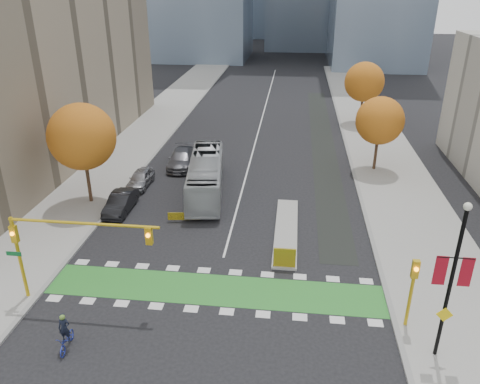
% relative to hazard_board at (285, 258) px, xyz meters
% --- Properties ---
extents(ground, '(300.00, 300.00, 0.00)m').
position_rel_hazard_board_xyz_m(ground, '(-4.00, -4.20, -0.80)').
color(ground, black).
rests_on(ground, ground).
extents(sidewalk_west, '(7.00, 120.00, 0.15)m').
position_rel_hazard_board_xyz_m(sidewalk_west, '(-17.50, 15.80, -0.73)').
color(sidewalk_west, gray).
rests_on(sidewalk_west, ground).
extents(sidewalk_east, '(7.00, 120.00, 0.15)m').
position_rel_hazard_board_xyz_m(sidewalk_east, '(9.50, 15.80, -0.73)').
color(sidewalk_east, gray).
rests_on(sidewalk_east, ground).
extents(curb_west, '(0.30, 120.00, 0.16)m').
position_rel_hazard_board_xyz_m(curb_west, '(-14.00, 15.80, -0.73)').
color(curb_west, gray).
rests_on(curb_west, ground).
extents(curb_east, '(0.30, 120.00, 0.16)m').
position_rel_hazard_board_xyz_m(curb_east, '(6.00, 15.80, -0.73)').
color(curb_east, gray).
rests_on(curb_east, ground).
extents(bike_crossing, '(20.00, 3.00, 0.01)m').
position_rel_hazard_board_xyz_m(bike_crossing, '(-4.00, -2.70, -0.79)').
color(bike_crossing, '#287D29').
rests_on(bike_crossing, ground).
extents(centre_line, '(0.15, 70.00, 0.01)m').
position_rel_hazard_board_xyz_m(centre_line, '(-4.00, 35.80, -0.80)').
color(centre_line, silver).
rests_on(centre_line, ground).
extents(bike_lane_paint, '(2.50, 50.00, 0.01)m').
position_rel_hazard_board_xyz_m(bike_lane_paint, '(3.50, 25.80, -0.80)').
color(bike_lane_paint, black).
rests_on(bike_lane_paint, ground).
extents(median_island, '(1.60, 10.00, 0.16)m').
position_rel_hazard_board_xyz_m(median_island, '(0.00, 4.80, -0.72)').
color(median_island, gray).
rests_on(median_island, ground).
extents(hazard_board, '(1.40, 0.12, 1.30)m').
position_rel_hazard_board_xyz_m(hazard_board, '(0.00, 0.00, 0.00)').
color(hazard_board, yellow).
rests_on(hazard_board, median_island).
extents(tree_west, '(5.20, 5.20, 8.22)m').
position_rel_hazard_board_xyz_m(tree_west, '(-16.00, 7.80, 4.82)').
color(tree_west, '#332114').
rests_on(tree_west, ground).
extents(tree_east_near, '(4.40, 4.40, 7.08)m').
position_rel_hazard_board_xyz_m(tree_east_near, '(8.00, 17.80, 4.06)').
color(tree_east_near, '#332114').
rests_on(tree_east_near, ground).
extents(tree_east_far, '(4.80, 4.80, 7.65)m').
position_rel_hazard_board_xyz_m(tree_east_far, '(8.50, 33.80, 4.44)').
color(tree_east_far, '#332114').
rests_on(tree_east_far, ground).
extents(traffic_signal_west, '(8.53, 0.56, 5.20)m').
position_rel_hazard_board_xyz_m(traffic_signal_west, '(-11.93, -4.71, 3.23)').
color(traffic_signal_west, '#BF9914').
rests_on(traffic_signal_west, ground).
extents(traffic_signal_east, '(0.35, 0.43, 4.10)m').
position_rel_hazard_board_xyz_m(traffic_signal_east, '(6.50, -4.71, 1.93)').
color(traffic_signal_east, '#BF9914').
rests_on(traffic_signal_east, ground).
extents(banner_lamppost, '(1.65, 0.36, 8.28)m').
position_rel_hazard_board_xyz_m(banner_lamppost, '(7.50, -6.70, 3.81)').
color(banner_lamppost, black).
rests_on(banner_lamppost, ground).
extents(cyclist, '(0.79, 1.81, 2.03)m').
position_rel_hazard_board_xyz_m(cyclist, '(-10.44, -8.27, -0.12)').
color(cyclist, '#222E9B').
rests_on(cyclist, ground).
extents(bus, '(4.11, 11.60, 3.16)m').
position_rel_hazard_board_xyz_m(bus, '(-7.00, 10.84, 0.78)').
color(bus, '#9FA3A6').
rests_on(bus, ground).
extents(parked_car_a, '(1.72, 4.17, 1.42)m').
position_rel_hazard_board_xyz_m(parked_car_a, '(-13.00, 11.56, -0.09)').
color(parked_car_a, '#939398').
rests_on(parked_car_a, ground).
extents(parked_car_b, '(1.60, 4.53, 1.49)m').
position_rel_hazard_board_xyz_m(parked_car_b, '(-13.00, 6.56, -0.05)').
color(parked_car_b, black).
rests_on(parked_car_b, ground).
extents(parked_car_c, '(2.67, 5.70, 1.61)m').
position_rel_hazard_board_xyz_m(parked_car_c, '(-10.50, 16.56, 0.00)').
color(parked_car_c, '#55555A').
rests_on(parked_car_c, ground).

